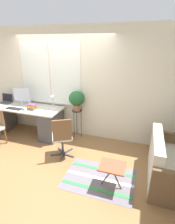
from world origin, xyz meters
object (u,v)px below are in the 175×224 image
plant_stand (77,114)px  monitor (22,96)px  laptop (6,101)px  desk_lamp (53,98)px  potted_plant (77,99)px  folding_stool (112,168)px  keyboard (14,109)px  couch_loveseat (169,166)px  office_chair_swivel (62,136)px  book_stack (32,107)px  mouse (23,110)px

plant_stand → monitor: bearing=-174.1°
laptop → desk_lamp: 1.52m
potted_plant → desk_lamp: bearing=-162.7°
desk_lamp → folding_stool: 2.26m
desk_lamp → keyboard: bearing=-162.5°
couch_loveseat → potted_plant: bearing=65.7°
keyboard → office_chair_swivel: size_ratio=0.45×
laptop → desk_lamp: (1.51, -0.04, 0.23)m
laptop → couch_loveseat: laptop is taller
couch_loveseat → potted_plant: (-2.11, 0.95, 0.74)m
couch_loveseat → folding_stool: size_ratio=2.98×
book_stack → office_chair_swivel: 1.27m
keyboard → folding_stool: 2.90m
desk_lamp → book_stack: 0.57m
couch_loveseat → plant_stand: (-2.11, 0.95, 0.34)m
book_stack → plant_stand: size_ratio=0.29×
office_chair_swivel → couch_loveseat: bearing=149.3°
folding_stool → monitor: bearing=154.3°
potted_plant → monitor: bearing=-174.1°
keyboard → folding_stool: (2.71, -0.98, -0.37)m
potted_plant → folding_stool: potted_plant is taller
laptop → couch_loveseat: 4.29m
mouse → couch_loveseat: bearing=-7.9°
book_stack → plant_stand: (1.06, 0.36, -0.19)m
monitor → couch_loveseat: size_ratio=0.37×
mouse → plant_stand: bearing=21.6°
keyboard → plant_stand: 1.59m
desk_lamp → folding_stool: size_ratio=0.83×
laptop → keyboard: size_ratio=0.83×
keyboard → folding_stool: bearing=-19.8°
desk_lamp → folding_stool: (1.76, -1.28, -0.64)m
laptop → office_chair_swivel: 2.27m
office_chair_swivel → couch_loveseat: office_chair_swivel is taller
mouse → book_stack: 0.22m
book_stack → potted_plant: (1.06, 0.36, 0.21)m
desk_lamp → book_stack: size_ratio=1.74×
couch_loveseat → folding_stool: bearing=118.5°
office_chair_swivel → laptop: bearing=-50.7°
desk_lamp → plant_stand: bearing=17.3°
laptop → desk_lamp: desk_lamp is taller
book_stack → folding_stool: (2.26, -1.09, -0.42)m
laptop → book_stack: laptop is taller
keyboard → book_stack: size_ratio=1.98×
office_chair_swivel → potted_plant: size_ratio=1.89×
keyboard → plant_stand: bearing=17.5°
office_chair_swivel → couch_loveseat: (2.08, -0.02, -0.21)m
desk_lamp → office_chair_swivel: size_ratio=0.40×
monitor → folding_stool: 3.05m
office_chair_swivel → folding_stool: 1.28m
laptop → office_chair_swivel: size_ratio=0.38×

